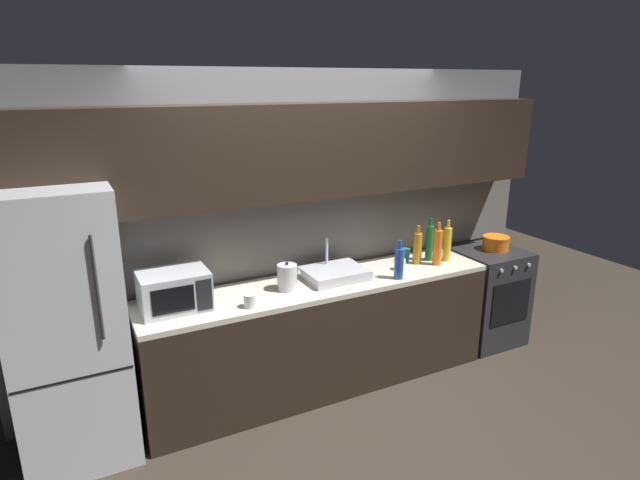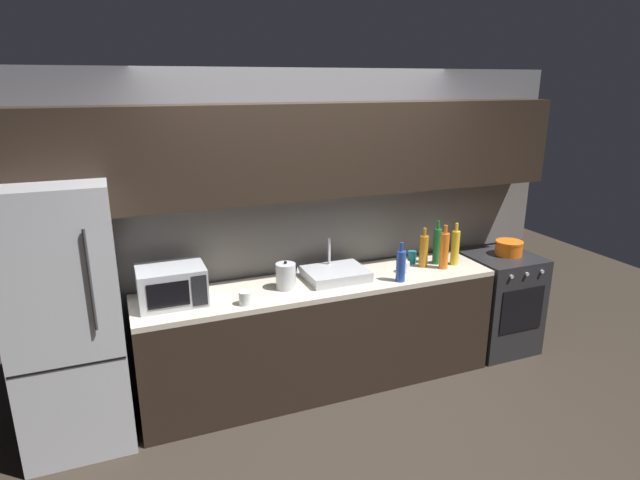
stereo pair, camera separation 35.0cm
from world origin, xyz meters
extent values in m
plane|color=#2D261E|center=(0.00, 0.00, 0.00)|extent=(10.00, 10.00, 0.00)
cube|color=slate|center=(0.00, 1.30, 1.25)|extent=(4.58, 0.10, 2.50)
cube|color=slate|center=(0.00, 1.25, 1.20)|extent=(4.58, 0.01, 0.60)
cube|color=black|center=(0.00, 1.08, 1.90)|extent=(4.22, 0.34, 0.70)
cube|color=black|center=(0.00, 0.90, 0.43)|extent=(2.84, 0.60, 0.86)
cube|color=beige|center=(0.00, 0.90, 0.88)|extent=(2.84, 0.60, 0.04)
cube|color=#B7BABF|center=(-1.80, 0.90, 0.91)|extent=(0.68, 0.66, 1.82)
cube|color=black|center=(-1.80, 0.57, 0.73)|extent=(0.67, 0.00, 0.01)
cylinder|color=#333333|center=(-1.62, 0.55, 1.27)|extent=(0.02, 0.02, 0.64)
cube|color=#232326|center=(1.76, 0.90, 0.45)|extent=(0.60, 0.60, 0.90)
cube|color=black|center=(1.76, 0.60, 0.50)|extent=(0.45, 0.01, 0.40)
cylinder|color=#B2B2B7|center=(1.60, 0.59, 0.83)|extent=(0.03, 0.02, 0.03)
cylinder|color=#B2B2B7|center=(1.76, 0.59, 0.83)|extent=(0.03, 0.02, 0.03)
cylinder|color=#B2B2B7|center=(1.93, 0.59, 0.83)|extent=(0.03, 0.02, 0.03)
cube|color=#A8AAAF|center=(-1.12, 0.92, 1.04)|extent=(0.46, 0.34, 0.27)
cube|color=black|center=(-1.16, 0.75, 1.04)|extent=(0.28, 0.01, 0.18)
cube|color=black|center=(-0.96, 0.75, 1.04)|extent=(0.10, 0.01, 0.22)
cube|color=#ADAFB5|center=(0.13, 0.93, 0.94)|extent=(0.48, 0.38, 0.08)
cylinder|color=silver|center=(0.13, 1.06, 1.09)|extent=(0.02, 0.02, 0.22)
cylinder|color=#B7BABF|center=(-0.30, 0.88, 1.00)|extent=(0.15, 0.15, 0.20)
sphere|color=black|center=(-0.30, 0.88, 1.11)|extent=(0.02, 0.02, 0.02)
cone|color=#B7BABF|center=(-0.20, 0.88, 1.04)|extent=(0.03, 0.03, 0.05)
cylinder|color=#234299|center=(0.58, 0.69, 1.02)|extent=(0.07, 0.07, 0.25)
cylinder|color=#234299|center=(0.58, 0.69, 1.18)|extent=(0.03, 0.03, 0.07)
cylinder|color=gold|center=(1.21, 0.87, 1.05)|extent=(0.07, 0.07, 0.29)
cylinder|color=gold|center=(1.21, 0.87, 1.23)|extent=(0.03, 0.03, 0.07)
cylinder|color=#1E6B2D|center=(1.08, 0.94, 1.05)|extent=(0.07, 0.07, 0.31)
cylinder|color=#1E6B2D|center=(1.08, 0.94, 1.24)|extent=(0.02, 0.02, 0.07)
cylinder|color=#B27019|center=(0.93, 0.92, 1.03)|extent=(0.07, 0.07, 0.27)
cylinder|color=#B27019|center=(0.93, 0.92, 1.20)|extent=(0.03, 0.03, 0.07)
cylinder|color=orange|center=(1.07, 0.82, 1.05)|extent=(0.07, 0.07, 0.30)
cylinder|color=orange|center=(1.07, 0.82, 1.24)|extent=(0.03, 0.03, 0.07)
cylinder|color=silver|center=(0.72, 0.85, 0.95)|extent=(0.08, 0.08, 0.09)
cylinder|color=silver|center=(-0.65, 0.71, 0.95)|extent=(0.09, 0.09, 0.10)
cylinder|color=#19666B|center=(0.89, 1.03, 0.95)|extent=(0.08, 0.08, 0.11)
cylinder|color=orange|center=(1.82, 0.90, 0.95)|extent=(0.24, 0.24, 0.11)
cylinder|color=orange|center=(1.82, 0.90, 1.02)|extent=(0.24, 0.24, 0.02)
camera|label=1|loc=(-1.75, -2.50, 2.40)|focal=29.56mm
camera|label=2|loc=(-1.43, -2.65, 2.40)|focal=29.56mm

